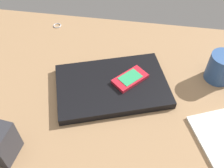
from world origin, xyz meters
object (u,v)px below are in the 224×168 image
at_px(key_ring, 57,26).
at_px(notepad, 222,141).
at_px(coffee_mug, 222,67).
at_px(laptop_closed, 112,86).
at_px(cell_phone_on_laptop, 130,79).

xyz_separation_m(key_ring, notepad, (0.58, -0.43, 0.00)).
distance_m(coffee_mug, key_ring, 0.63).
bearing_deg(coffee_mug, laptop_closed, -163.47).
height_order(laptop_closed, coffee_mug, coffee_mug).
height_order(laptop_closed, notepad, laptop_closed).
bearing_deg(key_ring, cell_phone_on_laptop, -39.92).
xyz_separation_m(laptop_closed, key_ring, (-0.27, 0.29, -0.01)).
relative_size(laptop_closed, key_ring, 10.85).
bearing_deg(cell_phone_on_laptop, key_ring, 140.08).
height_order(laptop_closed, key_ring, laptop_closed).
relative_size(cell_phone_on_laptop, notepad, 0.65).
bearing_deg(key_ring, notepad, -36.28).
distance_m(laptop_closed, notepad, 0.34).
distance_m(laptop_closed, cell_phone_on_laptop, 0.06).
bearing_deg(coffee_mug, cell_phone_on_laptop, -164.73).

